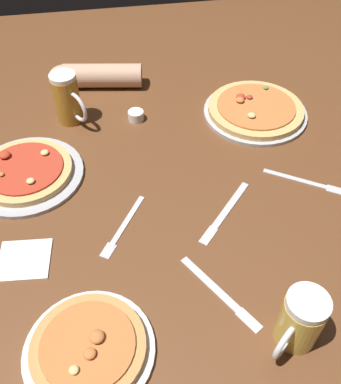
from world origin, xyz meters
name	(u,v)px	position (x,y,z in m)	size (l,w,h in m)	color
ground_plane	(170,201)	(0.00, 0.00, -0.01)	(2.40, 2.40, 0.03)	brown
pizza_plate_near	(89,348)	(-0.23, -0.39, 0.02)	(0.27, 0.27, 0.05)	silver
pizza_plate_far	(26,172)	(-0.38, 0.15, 0.02)	(0.32, 0.32, 0.05)	#B2B2B7
pizza_plate_side	(255,110)	(0.33, 0.32, 0.02)	(0.33, 0.33, 0.05)	#B2B2B7
beer_mug_dark	(300,321)	(0.18, -0.43, 0.07)	(0.12, 0.11, 0.14)	gold
beer_mug_amber	(68,99)	(-0.26, 0.39, 0.08)	(0.10, 0.13, 0.16)	#B27A23
ramekin_butter	(136,116)	(-0.05, 0.36, 0.02)	(0.05, 0.05, 0.03)	white
napkin_folded	(24,259)	(-0.38, -0.14, 0.00)	(0.12, 0.11, 0.01)	white
fork_left	(123,227)	(-0.14, -0.08, 0.00)	(0.13, 0.19, 0.01)	silver
knife_right	(225,212)	(0.13, -0.08, 0.00)	(0.18, 0.19, 0.01)	silver
fork_spare	(305,181)	(0.38, -0.01, 0.00)	(0.20, 0.14, 0.01)	silver
knife_spare	(220,293)	(0.06, -0.31, 0.00)	(0.14, 0.21, 0.01)	silver
diner_arm	(93,76)	(-0.17, 0.58, 0.04)	(0.32, 0.12, 0.08)	tan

